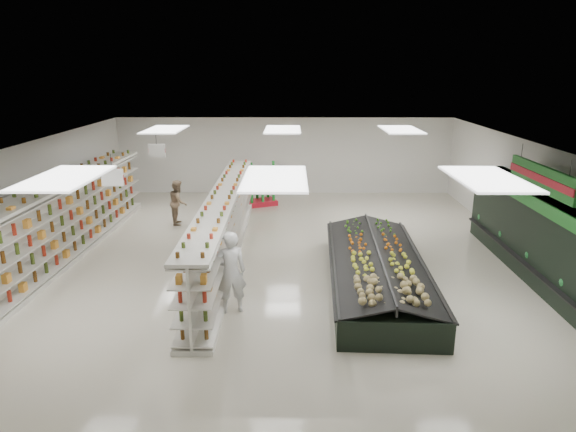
{
  "coord_description": "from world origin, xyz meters",
  "views": [
    {
      "loc": [
        0.32,
        -13.5,
        5.16
      ],
      "look_at": [
        0.21,
        0.18,
        1.21
      ],
      "focal_mm": 32.0,
      "sensor_mm": 36.0,
      "label": 1
    }
  ],
  "objects_px": {
    "gondola_left": "(48,233)",
    "produce_island": "(377,269)",
    "shopper_background": "(178,202)",
    "gondola_center": "(224,228)",
    "soda_endcap": "(260,186)",
    "shopper_main": "(231,272)"
  },
  "relations": [
    {
      "from": "soda_endcap",
      "to": "produce_island",
      "type": "bearing_deg",
      "value": -66.63
    },
    {
      "from": "gondola_left",
      "to": "gondola_center",
      "type": "distance_m",
      "value": 4.62
    },
    {
      "from": "soda_endcap",
      "to": "shopper_main",
      "type": "bearing_deg",
      "value": -90.43
    },
    {
      "from": "gondola_left",
      "to": "produce_island",
      "type": "xyz_separation_m",
      "value": [
        8.51,
        -1.07,
        -0.56
      ]
    },
    {
      "from": "shopper_main",
      "to": "gondola_left",
      "type": "bearing_deg",
      "value": -41.47
    },
    {
      "from": "gondola_left",
      "to": "shopper_main",
      "type": "relative_size",
      "value": 6.73
    },
    {
      "from": "gondola_left",
      "to": "shopper_background",
      "type": "bearing_deg",
      "value": 59.65
    },
    {
      "from": "produce_island",
      "to": "shopper_main",
      "type": "height_order",
      "value": "shopper_main"
    },
    {
      "from": "gondola_center",
      "to": "produce_island",
      "type": "xyz_separation_m",
      "value": [
        3.97,
        -1.96,
        -0.41
      ]
    },
    {
      "from": "produce_island",
      "to": "soda_endcap",
      "type": "height_order",
      "value": "soda_endcap"
    },
    {
      "from": "soda_endcap",
      "to": "shopper_background",
      "type": "distance_m",
      "value": 3.66
    },
    {
      "from": "produce_island",
      "to": "gondola_left",
      "type": "bearing_deg",
      "value": 172.83
    },
    {
      "from": "gondola_left",
      "to": "shopper_main",
      "type": "distance_m",
      "value": 5.7
    },
    {
      "from": "gondola_left",
      "to": "soda_endcap",
      "type": "xyz_separation_m",
      "value": [
        5.18,
        6.64,
        -0.22
      ]
    },
    {
      "from": "shopper_main",
      "to": "soda_endcap",
      "type": "bearing_deg",
      "value": -105.56
    },
    {
      "from": "gondola_center",
      "to": "soda_endcap",
      "type": "relative_size",
      "value": 6.61
    },
    {
      "from": "gondola_center",
      "to": "soda_endcap",
      "type": "distance_m",
      "value": 5.78
    },
    {
      "from": "produce_island",
      "to": "shopper_main",
      "type": "xyz_separation_m",
      "value": [
        -3.4,
        -1.46,
        0.5
      ]
    },
    {
      "from": "produce_island",
      "to": "shopper_background",
      "type": "relative_size",
      "value": 4.21
    },
    {
      "from": "gondola_center",
      "to": "produce_island",
      "type": "bearing_deg",
      "value": -26.72
    },
    {
      "from": "gondola_left",
      "to": "produce_island",
      "type": "relative_size",
      "value": 1.94
    },
    {
      "from": "gondola_left",
      "to": "shopper_main",
      "type": "xyz_separation_m",
      "value": [
        5.11,
        -2.53,
        -0.06
      ]
    }
  ]
}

